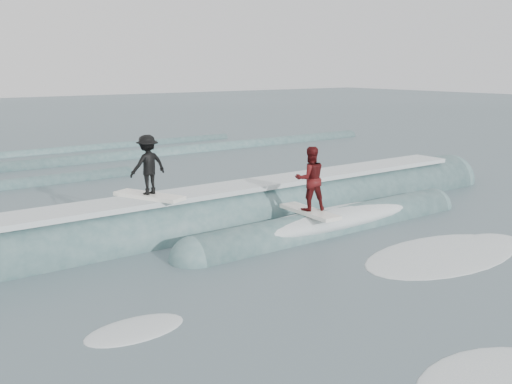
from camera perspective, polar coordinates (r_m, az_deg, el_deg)
ground at (r=13.20m, az=10.30°, el=-7.69°), size 160.00×160.00×0.00m
breaking_wave at (r=16.67m, az=-0.28°, el=-3.04°), size 22.39×3.84×2.12m
surfer_black at (r=15.06m, az=-10.75°, el=2.36°), size 1.33×2.05×1.66m
surfer_red at (r=15.33m, az=5.43°, el=1.00°), size 1.02×2.02×1.83m
whitewater at (r=13.39m, az=20.28°, el=-7.99°), size 13.65×6.87×0.10m
far_swells at (r=27.86m, az=-17.66°, el=2.59°), size 39.33×8.65×0.80m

